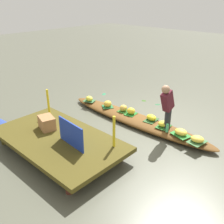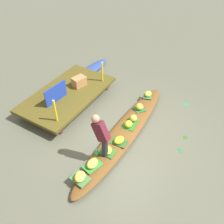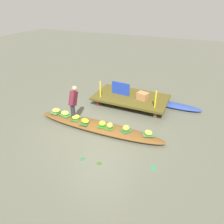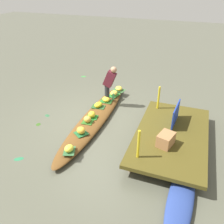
{
  "view_description": "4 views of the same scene",
  "coord_description": "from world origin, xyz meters",
  "views": [
    {
      "loc": [
        -3.97,
        5.27,
        3.38
      ],
      "look_at": [
        0.28,
        0.67,
        0.49
      ],
      "focal_mm": 41.09,
      "sensor_mm": 36.0,
      "label": 1
    },
    {
      "loc": [
        -4.37,
        -2.21,
        5.07
      ],
      "look_at": [
        0.41,
        0.65,
        0.3
      ],
      "focal_mm": 39.03,
      "sensor_mm": 36.0,
      "label": 2
    },
    {
      "loc": [
        2.88,
        -5.3,
        4.19
      ],
      "look_at": [
        0.31,
        0.54,
        0.51
      ],
      "focal_mm": 32.07,
      "sensor_mm": 36.0,
      "label": 3
    },
    {
      "loc": [
        5.61,
        2.62,
        3.91
      ],
      "look_at": [
        0.23,
        0.63,
        0.56
      ],
      "focal_mm": 37.41,
      "sensor_mm": 36.0,
      "label": 4
    }
  ],
  "objects": [
    {
      "name": "drifting_plant_3",
      "position": [
        0.28,
        -1.58,
        0.0
      ],
      "size": [
        0.21,
        0.23,
        0.01
      ],
      "primitive_type": "ellipsoid",
      "rotation": [
        0.0,
        0.0,
        1.01
      ],
      "color": "#2C6139",
      "rests_on": "ground"
    },
    {
      "name": "leaf_mat_3",
      "position": [
        -1.93,
        0.11,
        0.22
      ],
      "size": [
        0.38,
        0.47,
        0.01
      ],
      "primitive_type": "cube",
      "rotation": [
        0.0,
        0.0,
        1.42
      ],
      "color": "#3E6F3C",
      "rests_on": "vendor_boat"
    },
    {
      "name": "railing_post_east",
      "position": [
        1.62,
        1.76,
        0.73
      ],
      "size": [
        0.06,
        0.06,
        0.72
      ],
      "primitive_type": "cylinder",
      "color": "gold",
      "rests_on": "dock_platform"
    },
    {
      "name": "vendor_person",
      "position": [
        -1.03,
        0.08,
        0.91
      ],
      "size": [
        0.2,
        0.47,
        1.22
      ],
      "color": "#28282D",
      "rests_on": "vendor_boat"
    },
    {
      "name": "drifting_plant_1",
      "position": [
        2.3,
        -1.06,
        0.0
      ],
      "size": [
        0.24,
        0.27,
        0.01
      ],
      "primitive_type": "ellipsoid",
      "rotation": [
        0.0,
        0.0,
        2.15
      ],
      "color": "#277549",
      "rests_on": "ground"
    },
    {
      "name": "drifting_plant_2",
      "position": [
        0.82,
        -1.54,
        0.0
      ],
      "size": [
        0.19,
        0.18,
        0.01
      ],
      "primitive_type": "ellipsoid",
      "rotation": [
        0.0,
        0.0,
        0.25
      ],
      "color": "#32591D",
      "rests_on": "ground"
    },
    {
      "name": "leaf_mat_5",
      "position": [
        0.19,
        -0.03,
        0.22
      ],
      "size": [
        0.33,
        0.38,
        0.01
      ],
      "primitive_type": "cube",
      "rotation": [
        0.0,
        0.0,
        1.73
      ],
      "color": "#1F7022",
      "rests_on": "vendor_boat"
    },
    {
      "name": "water_bottle",
      "position": [
        -1.15,
        0.18,
        0.32
      ],
      "size": [
        0.07,
        0.07,
        0.22
      ],
      "primitive_type": "cylinder",
      "color": "#4AB26E",
      "rests_on": "vendor_boat"
    },
    {
      "name": "banana_bunch_7",
      "position": [
        -0.93,
        -0.01,
        0.3
      ],
      "size": [
        0.37,
        0.37,
        0.16
      ],
      "primitive_type": "ellipsoid",
      "rotation": [
        0.0,
        0.0,
        0.72
      ],
      "color": "yellow",
      "rests_on": "vendor_boat"
    },
    {
      "name": "moored_boat",
      "position": [
        2.22,
        2.82,
        0.09
      ],
      "size": [
        2.39,
        0.59,
        0.18
      ],
      "primitive_type": "ellipsoid",
      "rotation": [
        0.0,
        0.0,
        -0.03
      ],
      "color": "navy",
      "rests_on": "ground"
    },
    {
      "name": "dock_platform",
      "position": [
        0.42,
        2.36,
        0.31
      ],
      "size": [
        3.2,
        1.8,
        0.37
      ],
      "color": "#4B4117",
      "rests_on": "ground"
    },
    {
      "name": "market_banner",
      "position": [
        -0.08,
        2.36,
        0.65
      ],
      "size": [
        0.86,
        0.1,
        0.57
      ],
      "primitive_type": "cube",
      "rotation": [
        0.0,
        0.0,
        -0.08
      ],
      "color": "#1C369F",
      "rests_on": "dock_platform"
    },
    {
      "name": "leaf_mat_7",
      "position": [
        -0.93,
        -0.01,
        0.22
      ],
      "size": [
        0.34,
        0.42,
        0.01
      ],
      "primitive_type": "cube",
      "rotation": [
        0.0,
        0.0,
        1.65
      ],
      "color": "#286625",
      "rests_on": "vendor_boat"
    },
    {
      "name": "banana_bunch_0",
      "position": [
        -1.47,
        0.08,
        0.29
      ],
      "size": [
        0.33,
        0.25,
        0.15
      ],
      "primitive_type": "ellipsoid",
      "rotation": [
        0.0,
        0.0,
        3.11
      ],
      "color": "yellow",
      "rests_on": "vendor_boat"
    },
    {
      "name": "leaf_mat_1",
      "position": [
        -0.48,
        -0.1,
        0.22
      ],
      "size": [
        0.33,
        0.46,
        0.01
      ],
      "primitive_type": "cube",
      "rotation": [
        0.0,
        0.0,
        1.67
      ],
      "color": "#295325",
      "rests_on": "vendor_boat"
    },
    {
      "name": "vendor_boat",
      "position": [
        0.0,
        0.0,
        0.11
      ],
      "size": [
        4.88,
        0.78,
        0.21
      ],
      "primitive_type": "ellipsoid",
      "rotation": [
        0.0,
        0.0,
        0.01
      ],
      "color": "brown",
      "rests_on": "ground"
    },
    {
      "name": "produce_crate",
      "position": [
        0.97,
        2.28,
        0.53
      ],
      "size": [
        0.51,
        0.43,
        0.31
      ],
      "primitive_type": "cube",
      "rotation": [
        0.0,
        0.0,
        -0.28
      ],
      "color": "#A27044",
      "rests_on": "dock_platform"
    },
    {
      "name": "leaf_mat_0",
      "position": [
        -1.47,
        0.08,
        0.22
      ],
      "size": [
        0.51,
        0.42,
        0.01
      ],
      "primitive_type": "cube",
      "rotation": [
        0.0,
        0.0,
        2.89
      ],
      "color": "#2E8131",
      "rests_on": "vendor_boat"
    },
    {
      "name": "leaf_mat_4",
      "position": [
        1.05,
        0.04,
        0.22
      ],
      "size": [
        0.44,
        0.44,
        0.01
      ],
      "primitive_type": "cube",
      "rotation": [
        0.0,
        0.0,
        2.54
      ],
      "color": "#226531",
      "rests_on": "vendor_boat"
    },
    {
      "name": "leaf_mat_2",
      "position": [
        0.48,
        -0.03,
        0.22
      ],
      "size": [
        0.3,
        0.33,
        0.01
      ],
      "primitive_type": "cube",
      "rotation": [
        0.0,
        0.0,
        1.65
      ],
      "color": "#306721",
      "rests_on": "vendor_boat"
    },
    {
      "name": "leaf_mat_6",
      "position": [
        1.82,
        0.11,
        0.22
      ],
      "size": [
        0.43,
        0.37,
        0.01
      ],
      "primitive_type": "cube",
      "rotation": [
        0.0,
        0.0,
        0.35
      ],
      "color": "#34673A",
      "rests_on": "vendor_boat"
    },
    {
      "name": "banana_bunch_2",
      "position": [
        0.48,
        -0.03,
        0.31
      ],
      "size": [
        0.31,
        0.31,
        0.2
      ],
      "primitive_type": "ellipsoid",
      "rotation": [
        0.0,
        0.0,
        0.76
      ],
      "color": "gold",
      "rests_on": "vendor_boat"
    },
    {
      "name": "canal_water",
      "position": [
        0.0,
        0.0,
        0.0
      ],
      "size": [
        40.0,
        40.0,
        0.0
      ],
      "primitive_type": "plane",
      "color": "#545546",
      "rests_on": "ground"
    },
    {
      "name": "banana_bunch_6",
      "position": [
        1.82,
        0.11,
        0.3
      ],
      "size": [
        0.28,
        0.24,
        0.16
      ],
      "primitive_type": "ellipsoid",
      "rotation": [
        0.0,
        0.0,
        6.16
      ],
      "color": "yellow",
      "rests_on": "vendor_boat"
    },
    {
      "name": "banana_bunch_4",
      "position": [
        1.05,
        0.04,
        0.31
      ],
      "size": [
        0.32,
        0.33,
        0.19
      ],
      "primitive_type": "ellipsoid",
      "rotation": [
        0.0,
        0.0,
        5.73
      ],
      "color": "gold",
      "rests_on": "vendor_boat"
    },
    {
      "name": "railing_post_west",
      "position": [
        -0.78,
        1.76,
        0.73
      ],
      "size": [
        0.06,
        0.06,
        0.72
      ],
      "primitive_type": "cylinder",
      "color": "gold",
      "rests_on": "dock_platform"
    },
    {
      "name": "banana_bunch_1",
      "position": [
        -0.48,
        -0.1,
        0.3
      ],
      "size": [
        0.35,
        0.28,
        0.16
      ],
      "primitive_type": "ellipsoid",
      "rotation": [
        0.0,
        0.0,
        2.92
      ],
      "color": "yellow",
      "rests_on": "vendor_boat"
    },
    {
      "name": "banana_bunch_5",
      "position": [
        0.19,
        -0.03,
        0.31
      ],
      "size": [
        0.28,
        0.25,
        0.19
      ],
      "primitive_type": "ellipsoid",
      "rotation": [
        0.0,
        0.0,
        0.15
      ],
      "color": "gold",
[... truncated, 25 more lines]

